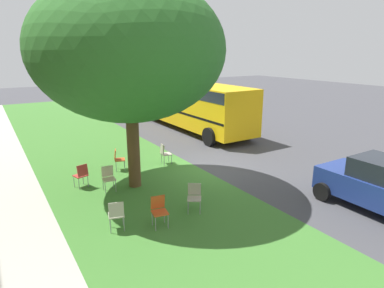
{
  "coord_description": "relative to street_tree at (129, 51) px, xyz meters",
  "views": [
    {
      "loc": [
        -10.67,
        7.47,
        4.76
      ],
      "look_at": [
        -0.34,
        1.01,
        1.34
      ],
      "focal_mm": 31.12,
      "sensor_mm": 36.0,
      "label": 1
    }
  ],
  "objects": [
    {
      "name": "chair_4",
      "position": [
        1.93,
        -0.07,
        -4.25
      ],
      "size": [
        0.52,
        0.53,
        0.88
      ],
      "color": "#C64C1E",
      "rests_on": "ground"
    },
    {
      "name": "ground",
      "position": [
        -0.02,
        -3.24,
        -4.77
      ],
      "size": [
        80.0,
        80.0,
        0.0
      ],
      "primitive_type": "plane",
      "color": "#424247"
    },
    {
      "name": "chair_5",
      "position": [
        -2.83,
        -0.77,
        -4.25
      ],
      "size": [
        0.58,
        0.58,
        0.88
      ],
      "color": "#ADA393",
      "rests_on": "ground"
    },
    {
      "name": "school_bus",
      "position": [
        6.93,
        -6.6,
        -3.01
      ],
      "size": [
        10.4,
        2.8,
        2.88
      ],
      "color": "yellow",
      "rests_on": "ground"
    },
    {
      "name": "chair_2",
      "position": [
        1.59,
        -2.05,
        -4.25
      ],
      "size": [
        0.47,
        0.47,
        0.88
      ],
      "color": "#ADA393",
      "rests_on": "ground"
    },
    {
      "name": "chair_1",
      "position": [
        -3.07,
        0.55,
        -4.25
      ],
      "size": [
        0.49,
        0.48,
        0.88
      ],
      "color": "#C64C1E",
      "rests_on": "ground"
    },
    {
      "name": "chair_3",
      "position": [
        0.1,
        0.94,
        -4.25
      ],
      "size": [
        0.46,
        0.45,
        0.88
      ],
      "color": "beige",
      "rests_on": "ground"
    },
    {
      "name": "street_tree",
      "position": [
        0.0,
        0.0,
        0.0
      ],
      "size": [
        6.38,
        6.38,
        7.14
      ],
      "color": "brown",
      "rests_on": "ground"
    },
    {
      "name": "chair_6",
      "position": [
        0.85,
        1.68,
        -4.25
      ],
      "size": [
        0.52,
        0.51,
        0.88
      ],
      "color": "#B7332D",
      "rests_on": "ground"
    },
    {
      "name": "grass_verge",
      "position": [
        -0.02,
        -0.04,
        -4.76
      ],
      "size": [
        48.0,
        6.0,
        0.01
      ],
      "primitive_type": "cube",
      "color": "#3D752D",
      "rests_on": "ground"
    },
    {
      "name": "chair_0",
      "position": [
        -2.7,
        1.65,
        -4.25
      ],
      "size": [
        0.52,
        0.51,
        0.88
      ],
      "color": "#ADA393",
      "rests_on": "ground"
    },
    {
      "name": "parked_car",
      "position": [
        -5.85,
        -5.6,
        -3.93
      ],
      "size": [
        3.7,
        1.92,
        1.65
      ],
      "color": "navy",
      "rests_on": "ground"
    }
  ]
}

